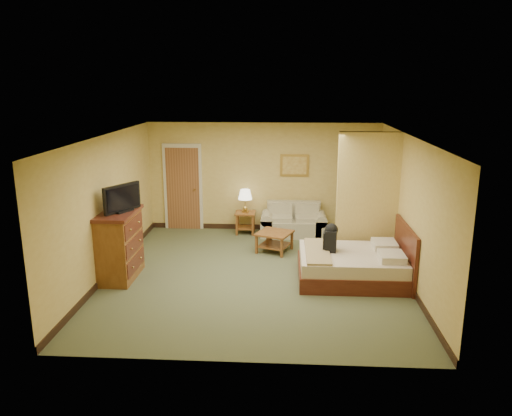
# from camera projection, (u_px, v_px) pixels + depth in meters

# --- Properties ---
(floor) EXTENTS (6.00, 6.00, 0.00)m
(floor) POSITION_uv_depth(u_px,v_px,m) (256.00, 275.00, 9.37)
(floor) COLOR #505738
(floor) RESTS_ON ground
(ceiling) EXTENTS (6.00, 6.00, 0.00)m
(ceiling) POSITION_uv_depth(u_px,v_px,m) (256.00, 136.00, 8.73)
(ceiling) COLOR white
(ceiling) RESTS_ON back_wall
(back_wall) EXTENTS (5.50, 0.02, 2.60)m
(back_wall) POSITION_uv_depth(u_px,v_px,m) (263.00, 177.00, 11.95)
(back_wall) COLOR tan
(back_wall) RESTS_ON floor
(left_wall) EXTENTS (0.02, 6.00, 2.60)m
(left_wall) POSITION_uv_depth(u_px,v_px,m) (107.00, 206.00, 9.21)
(left_wall) COLOR tan
(left_wall) RESTS_ON floor
(right_wall) EXTENTS (0.02, 6.00, 2.60)m
(right_wall) POSITION_uv_depth(u_px,v_px,m) (409.00, 210.00, 8.89)
(right_wall) COLOR tan
(right_wall) RESTS_ON floor
(partition) EXTENTS (1.20, 0.15, 2.60)m
(partition) POSITION_uv_depth(u_px,v_px,m) (367.00, 198.00, 9.82)
(partition) COLOR tan
(partition) RESTS_ON floor
(door) EXTENTS (0.94, 0.16, 2.10)m
(door) POSITION_uv_depth(u_px,v_px,m) (183.00, 187.00, 12.10)
(door) COLOR beige
(door) RESTS_ON floor
(baseboard) EXTENTS (5.50, 0.02, 0.12)m
(baseboard) POSITION_uv_depth(u_px,v_px,m) (263.00, 227.00, 12.25)
(baseboard) COLOR black
(baseboard) RESTS_ON floor
(loveseat) EXTENTS (1.54, 0.71, 0.78)m
(loveseat) POSITION_uv_depth(u_px,v_px,m) (294.00, 225.00, 11.75)
(loveseat) COLOR tan
(loveseat) RESTS_ON floor
(side_table) EXTENTS (0.47, 0.47, 0.52)m
(side_table) POSITION_uv_depth(u_px,v_px,m) (245.00, 219.00, 11.87)
(side_table) COLOR brown
(side_table) RESTS_ON floor
(table_lamp) EXTENTS (0.33, 0.33, 0.55)m
(table_lamp) POSITION_uv_depth(u_px,v_px,m) (245.00, 195.00, 11.73)
(table_lamp) COLOR #B69443
(table_lamp) RESTS_ON side_table
(coffee_table) EXTENTS (0.87, 0.87, 0.43)m
(coffee_table) POSITION_uv_depth(u_px,v_px,m) (274.00, 238.00, 10.60)
(coffee_table) COLOR brown
(coffee_table) RESTS_ON floor
(wall_picture) EXTENTS (0.68, 0.04, 0.53)m
(wall_picture) POSITION_uv_depth(u_px,v_px,m) (294.00, 165.00, 11.81)
(wall_picture) COLOR #B78E3F
(wall_picture) RESTS_ON back_wall
(dresser) EXTENTS (0.62, 1.19, 1.27)m
(dresser) POSITION_uv_depth(u_px,v_px,m) (120.00, 245.00, 9.11)
(dresser) COLOR brown
(dresser) RESTS_ON floor
(tv) EXTENTS (0.46, 0.74, 0.50)m
(tv) POSITION_uv_depth(u_px,v_px,m) (122.00, 199.00, 8.89)
(tv) COLOR black
(tv) RESTS_ON dresser
(bed) EXTENTS (1.94, 1.62, 1.05)m
(bed) POSITION_uv_depth(u_px,v_px,m) (355.00, 265.00, 9.10)
(bed) COLOR #481A10
(bed) RESTS_ON floor
(backpack) EXTENTS (0.24, 0.32, 0.52)m
(backpack) POSITION_uv_depth(u_px,v_px,m) (331.00, 236.00, 9.10)
(backpack) COLOR black
(backpack) RESTS_ON bed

